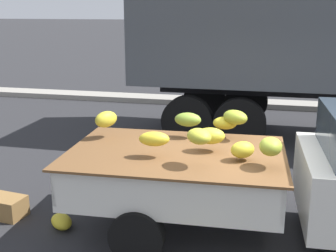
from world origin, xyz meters
The scene contains 5 objects.
ground centered at (0.00, 0.00, 0.00)m, with size 220.00×220.00×0.00m, color #28282B.
curb_strip centered at (0.00, 7.71, 0.08)m, with size 80.00×0.80×0.16m, color gray.
pickup_truck centered at (0.87, -0.06, 0.88)m, with size 4.85×2.02×1.70m.
fallen_banana_bunch_near_tailgate centered at (-2.52, -0.44, 0.09)m, with size 0.39×0.25×0.18m, color gold.
produce_crate centered at (-3.43, -0.31, 0.14)m, with size 0.52×0.36×0.29m, color olive.
Camera 1 is at (0.03, -5.21, 2.82)m, focal length 46.34 mm.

